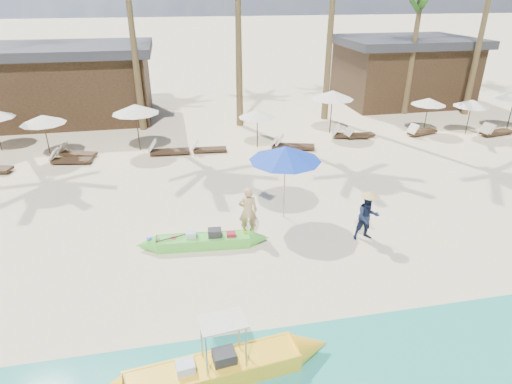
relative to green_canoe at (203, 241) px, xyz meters
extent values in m
plane|color=beige|center=(1.05, -1.39, -0.20)|extent=(240.00, 240.00, 0.00)
cube|color=#4FC13B|center=(0.00, 0.00, -0.02)|extent=(2.89, 0.82, 0.34)
cube|color=white|center=(0.00, 0.00, -0.01)|extent=(2.49, 0.62, 0.15)
cube|color=#262628|center=(0.36, -0.03, 0.23)|extent=(0.43, 0.35, 0.32)
cube|color=silver|center=(-0.36, 0.07, 0.20)|extent=(0.34, 0.29, 0.25)
cube|color=#B01731|center=(0.85, -0.11, 0.17)|extent=(0.29, 0.25, 0.20)
cylinder|color=#B01731|center=(-0.90, 0.12, 0.11)|extent=(0.20, 0.20, 0.08)
cylinder|color=#262628|center=(-1.13, 0.04, 0.11)|extent=(0.18, 0.18, 0.07)
sphere|color=tan|center=(-1.39, 0.11, 0.15)|extent=(0.16, 0.16, 0.16)
cylinder|color=yellow|center=(1.31, -0.03, 0.15)|extent=(0.13, 0.13, 0.16)
cylinder|color=yellow|center=(1.49, -0.04, 0.15)|extent=(0.13, 0.13, 0.16)
cube|color=yellow|center=(-0.21, -5.04, 0.02)|extent=(3.62, 1.15, 0.43)
cube|color=white|center=(-0.21, -5.04, 0.04)|extent=(3.10, 0.89, 0.19)
cube|color=#262628|center=(0.01, -5.01, 0.30)|extent=(0.49, 0.41, 0.34)
cube|color=silver|center=(-0.77, -5.10, 0.28)|extent=(0.39, 0.35, 0.29)
cube|color=beige|center=(0.01, -5.01, 1.26)|extent=(0.96, 0.72, 0.03)
imported|color=tan|center=(1.49, 0.49, 0.64)|extent=(0.65, 0.46, 1.66)
imported|color=#151F39|center=(5.10, -0.54, 0.58)|extent=(0.78, 0.62, 1.56)
cylinder|color=#99999E|center=(2.91, 1.39, 1.06)|extent=(0.05, 0.05, 2.52)
cone|color=#1338B7|center=(2.91, 1.39, 2.15)|extent=(2.41, 2.41, 0.49)
cylinder|color=#3D2819|center=(-6.43, 9.07, 0.81)|extent=(0.05, 0.05, 2.01)
cone|color=beige|center=(-6.43, 9.07, 1.67)|extent=(2.01, 2.01, 0.40)
cube|color=#3D2819|center=(-5.16, 8.97, -0.05)|extent=(1.77, 1.07, 0.12)
cube|color=beige|center=(-5.86, 9.21, 0.25)|extent=(0.54, 0.64, 0.49)
cube|color=#3D2819|center=(-5.30, 8.13, -0.04)|extent=(1.80, 0.84, 0.12)
cube|color=beige|center=(-6.06, 8.25, 0.26)|extent=(0.48, 0.62, 0.51)
cylinder|color=#3D2819|center=(-2.34, 9.38, 0.92)|extent=(0.06, 0.06, 2.22)
cone|color=beige|center=(-2.34, 9.38, 1.87)|extent=(2.22, 2.22, 0.44)
cube|color=#3D2819|center=(-0.89, 8.43, -0.03)|extent=(1.87, 0.70, 0.13)
cube|color=beige|center=(-1.70, 8.48, 0.29)|extent=(0.44, 0.62, 0.54)
cylinder|color=#3D2819|center=(3.43, 8.67, 0.73)|extent=(0.05, 0.05, 1.85)
cone|color=beige|center=(3.43, 8.67, 1.52)|extent=(1.85, 1.85, 0.37)
cube|color=#3D2819|center=(1.02, 8.40, -0.05)|extent=(1.63, 0.63, 0.11)
cube|color=beige|center=(0.32, 8.45, 0.23)|extent=(0.40, 0.54, 0.47)
cube|color=#3D2819|center=(4.83, 8.00, -0.06)|extent=(1.61, 0.97, 0.11)
cube|color=beige|center=(4.19, 8.22, 0.21)|extent=(0.49, 0.58, 0.45)
cylinder|color=#3D2819|center=(7.82, 10.16, 0.94)|extent=(0.06, 0.06, 2.28)
cone|color=beige|center=(7.82, 10.16, 1.92)|extent=(2.28, 2.28, 0.46)
cube|color=#3D2819|center=(5.24, 7.97, -0.03)|extent=(1.92, 1.08, 0.13)
cube|color=beige|center=(4.47, 8.20, 0.29)|extent=(0.56, 0.68, 0.53)
cube|color=#3D2819|center=(8.61, 9.09, -0.03)|extent=(1.91, 1.00, 0.13)
cube|color=beige|center=(7.83, 9.28, 0.29)|extent=(0.53, 0.67, 0.53)
cylinder|color=#3D2819|center=(13.02, 9.34, 0.72)|extent=(0.05, 0.05, 1.84)
cone|color=beige|center=(13.02, 9.34, 1.51)|extent=(1.84, 1.84, 0.37)
cube|color=#3D2819|center=(9.13, 9.07, -0.06)|extent=(1.65, 0.73, 0.11)
cube|color=beige|center=(8.43, 8.97, 0.23)|extent=(0.42, 0.56, 0.46)
cylinder|color=#3D2819|center=(15.01, 8.48, 0.73)|extent=(0.05, 0.05, 1.86)
cone|color=beige|center=(15.01, 8.48, 1.53)|extent=(1.86, 1.86, 0.37)
cube|color=#3D2819|center=(12.65, 8.89, -0.05)|extent=(1.79, 0.98, 0.12)
cube|color=beige|center=(11.93, 8.68, 0.25)|extent=(0.51, 0.63, 0.50)
cube|color=#3D2819|center=(16.54, 8.04, -0.04)|extent=(1.88, 0.89, 0.13)
cube|color=beige|center=(15.76, 7.90, 0.28)|extent=(0.50, 0.65, 0.53)
cylinder|color=#3D2819|center=(17.67, 8.61, 0.91)|extent=(0.06, 0.06, 2.20)
cube|color=#3D2819|center=(16.68, 8.06, -0.04)|extent=(1.81, 0.90, 0.12)
cube|color=beige|center=(15.94, 7.90, 0.26)|extent=(0.49, 0.63, 0.50)
cone|color=brown|center=(-2.31, 12.88, 4.84)|extent=(0.40, 0.40, 10.08)
cone|color=brown|center=(3.19, 12.62, 5.43)|extent=(0.40, 0.40, 11.26)
cone|color=brown|center=(8.49, 12.99, 6.38)|extent=(0.40, 0.40, 13.16)
cone|color=brown|center=(13.88, 13.13, 3.84)|extent=(0.40, 0.40, 8.07)
cone|color=brown|center=(17.61, 12.29, 5.12)|extent=(0.40, 0.40, 10.64)
cube|color=#3D2819|center=(-6.95, 16.11, 1.70)|extent=(10.00, 6.00, 3.80)
cube|color=#2D2D33|center=(-6.95, 16.11, 3.85)|extent=(10.80, 6.60, 0.50)
cube|color=#3D2819|center=(15.05, 16.11, 1.70)|extent=(8.00, 6.00, 3.80)
cube|color=#2D2D33|center=(15.05, 16.11, 3.85)|extent=(8.80, 6.60, 0.50)
camera|label=1|loc=(-0.58, -11.34, 7.05)|focal=30.00mm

